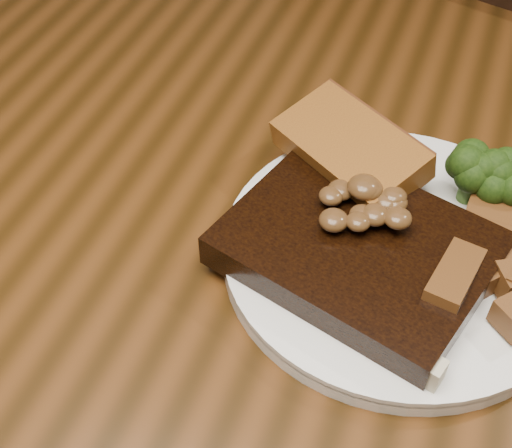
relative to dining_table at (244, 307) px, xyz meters
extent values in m
cube|color=#45250D|center=(0.00, 0.00, 0.07)|extent=(1.60, 0.90, 0.04)
cube|color=black|center=(0.12, 0.62, -0.24)|extent=(0.50, 0.50, 0.04)
cylinder|color=black|center=(0.00, 0.83, -0.46)|extent=(0.04, 0.04, 0.40)
cylinder|color=black|center=(0.24, 0.42, -0.46)|extent=(0.04, 0.04, 0.40)
cylinder|color=black|center=(-0.08, 0.51, -0.46)|extent=(0.04, 0.04, 0.40)
cube|color=black|center=(0.07, 0.44, 0.00)|extent=(0.40, 0.14, 0.43)
cylinder|color=white|center=(0.12, 0.02, 0.10)|extent=(0.31, 0.31, 0.01)
cube|color=black|center=(0.09, -0.01, 0.12)|extent=(0.21, 0.18, 0.03)
cube|color=#BEB493|center=(0.09, -0.07, 0.11)|extent=(0.15, 0.06, 0.02)
cube|color=#8B5719|center=(0.06, 0.07, 0.12)|extent=(0.13, 0.11, 0.03)
camera|label=1|loc=(0.14, -0.34, 0.50)|focal=50.00mm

